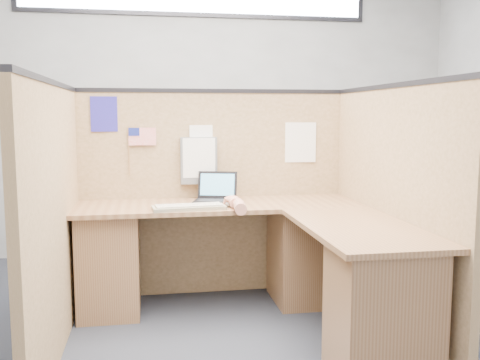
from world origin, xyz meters
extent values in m
plane|color=black|center=(0.00, 0.00, 0.00)|extent=(5.00, 5.00, 0.00)
plane|color=gray|center=(0.00, 2.25, 1.40)|extent=(5.00, 0.00, 5.00)
cube|color=olive|center=(0.00, 1.00, 0.75)|extent=(2.05, 0.05, 1.50)
cube|color=#232328|center=(0.00, 1.00, 1.51)|extent=(2.05, 0.06, 0.03)
cube|color=olive|center=(-1.00, 0.10, 0.75)|extent=(0.05, 1.80, 1.50)
cube|color=#232328|center=(-1.00, 0.10, 1.51)|extent=(0.06, 1.80, 0.03)
cube|color=olive|center=(1.00, 0.10, 0.75)|extent=(0.05, 1.80, 1.50)
cube|color=#232328|center=(1.00, 0.10, 1.51)|extent=(0.06, 1.80, 0.03)
cube|color=brown|center=(0.00, 0.68, 0.71)|extent=(1.95, 0.60, 0.03)
cube|color=brown|center=(0.68, -0.20, 0.71)|extent=(0.60, 1.15, 0.03)
cube|color=brown|center=(-0.75, 0.68, 0.35)|extent=(0.40, 0.50, 0.70)
cube|color=brown|center=(0.60, 0.68, 0.35)|extent=(0.40, 0.50, 0.70)
cube|color=brown|center=(0.68, -0.52, 0.35)|extent=(0.50, 0.40, 0.70)
cube|color=black|center=(-0.02, 0.72, 0.74)|extent=(0.33, 0.28, 0.02)
cube|color=black|center=(-0.02, 0.85, 0.84)|extent=(0.29, 0.14, 0.19)
cube|color=teal|center=(-0.02, 0.84, 0.84)|extent=(0.25, 0.11, 0.15)
cube|color=gray|center=(-0.22, 0.48, 0.74)|extent=(0.48, 0.20, 0.02)
cube|color=silver|center=(-0.22, 0.48, 0.76)|extent=(0.44, 0.17, 0.01)
ellipsoid|color=silver|center=(0.07, 0.54, 0.75)|extent=(0.11, 0.07, 0.05)
ellipsoid|color=tan|center=(0.07, 0.53, 0.78)|extent=(0.09, 0.12, 0.05)
cylinder|color=tan|center=(0.08, 0.48, 0.76)|extent=(0.07, 0.05, 0.07)
cylinder|color=tan|center=(0.09, 0.33, 0.77)|extent=(0.10, 0.28, 0.08)
cube|color=navy|center=(-0.78, 0.97, 1.35)|extent=(0.19, 0.01, 0.25)
cylinder|color=olive|center=(-0.61, 0.96, 1.08)|extent=(0.01, 0.01, 0.34)
cube|color=red|center=(-0.51, 0.96, 1.19)|extent=(0.19, 0.00, 0.13)
cube|color=navy|center=(-0.57, 0.95, 1.22)|extent=(0.08, 0.00, 0.06)
cube|color=slate|center=(-0.11, 0.94, 1.01)|extent=(0.27, 0.05, 0.34)
cube|color=white|center=(-0.11, 0.92, 1.03)|extent=(0.24, 0.01, 0.29)
cube|color=white|center=(-0.07, 0.97, 1.14)|extent=(0.20, 0.03, 0.26)
cube|color=white|center=(0.67, 0.97, 1.13)|extent=(0.24, 0.02, 0.30)
camera|label=1|loc=(-0.47, -2.95, 1.34)|focal=40.00mm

